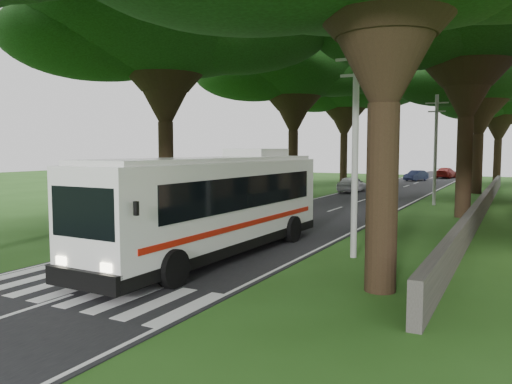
{
  "coord_description": "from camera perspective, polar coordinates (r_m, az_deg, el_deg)",
  "views": [
    {
      "loc": [
        10.92,
        -12.16,
        4.09
      ],
      "look_at": [
        0.68,
        7.23,
        2.2
      ],
      "focal_mm": 35.0,
      "sensor_mm": 36.0,
      "label": 1
    }
  ],
  "objects": [
    {
      "name": "tree_r_far",
      "position": [
        68.51,
        26.11,
        9.84
      ],
      "size": [
        13.14,
        13.14,
        13.49
      ],
      "color": "black",
      "rests_on": "ground"
    },
    {
      "name": "tree_r_midb",
      "position": [
        50.75,
        24.31,
        12.31
      ],
      "size": [
        13.52,
        13.52,
        14.0
      ],
      "color": "black",
      "rests_on": "ground"
    },
    {
      "name": "tree_r_mida",
      "position": [
        33.28,
        23.22,
        18.56
      ],
      "size": [
        15.88,
        15.88,
        15.61
      ],
      "color": "black",
      "rests_on": "ground"
    },
    {
      "name": "pedestrian",
      "position": [
        28.56,
        -12.06,
        -1.65
      ],
      "size": [
        0.52,
        0.7,
        1.75
      ],
      "primitive_type": "imported",
      "rotation": [
        0.0,
        0.0,
        1.4
      ],
      "color": "black",
      "rests_on": "ground"
    },
    {
      "name": "distant_car_b",
      "position": [
        67.45,
        17.82,
        1.81
      ],
      "size": [
        2.64,
        4.3,
        1.34
      ],
      "primitive_type": "imported",
      "rotation": [
        0.0,
        0.0,
        -0.33
      ],
      "color": "#21284E",
      "rests_on": "road"
    },
    {
      "name": "distant_car_c",
      "position": [
        75.03,
        20.9,
        2.06
      ],
      "size": [
        2.75,
        5.31,
        1.47
      ],
      "primitive_type": "imported",
      "rotation": [
        0.0,
        0.0,
        3.0
      ],
      "color": "maroon",
      "rests_on": "road"
    },
    {
      "name": "property_wall",
      "position": [
        36.38,
        24.69,
        -1.03
      ],
      "size": [
        0.35,
        50.0,
        1.2
      ],
      "primitive_type": "cube",
      "color": "#383533",
      "rests_on": "ground"
    },
    {
      "name": "road",
      "position": [
        38.94,
        11.41,
        -1.19
      ],
      "size": [
        8.0,
        120.0,
        0.04
      ],
      "primitive_type": "cube",
      "color": "black",
      "rests_on": "ground"
    },
    {
      "name": "tree_l_mida",
      "position": [
        31.6,
        -10.48,
        18.62
      ],
      "size": [
        16.08,
        16.08,
        15.1
      ],
      "color": "black",
      "rests_on": "ground"
    },
    {
      "name": "coach_bus",
      "position": [
        18.99,
        -4.54,
        -1.3
      ],
      "size": [
        3.23,
        12.88,
        3.78
      ],
      "rotation": [
        0.0,
        0.0,
        -0.02
      ],
      "color": "white",
      "rests_on": "ground"
    },
    {
      "name": "tree_l_midb",
      "position": [
        46.64,
        4.32,
        14.34
      ],
      "size": [
        15.25,
        15.25,
        15.07
      ],
      "color": "black",
      "rests_on": "ground"
    },
    {
      "name": "pole_near",
      "position": [
        18.95,
        11.27,
        5.1
      ],
      "size": [
        1.6,
        0.24,
        8.0
      ],
      "color": "gray",
      "rests_on": "ground"
    },
    {
      "name": "pole_mid",
      "position": [
        38.54,
        19.83,
        4.77
      ],
      "size": [
        1.6,
        0.24,
        8.0
      ],
      "color": "gray",
      "rests_on": "ground"
    },
    {
      "name": "crosswalk",
      "position": [
        15.47,
        -18.86,
        -10.68
      ],
      "size": [
        8.0,
        3.0,
        0.01
      ],
      "primitive_type": "cube",
      "color": "silver",
      "rests_on": "ground"
    },
    {
      "name": "tree_l_far",
      "position": [
        63.71,
        10.1,
        11.97
      ],
      "size": [
        15.43,
        15.43,
        15.37
      ],
      "color": "black",
      "rests_on": "ground"
    },
    {
      "name": "ground",
      "position": [
        16.85,
        -13.84,
        -9.27
      ],
      "size": [
        140.0,
        140.0,
        0.0
      ],
      "primitive_type": "plane",
      "color": "#234B15",
      "rests_on": "ground"
    },
    {
      "name": "pole_far",
      "position": [
        58.41,
        22.6,
        4.64
      ],
      "size": [
        1.6,
        0.24,
        8.0
      ],
      "color": "gray",
      "rests_on": "ground"
    },
    {
      "name": "distant_car_a",
      "position": [
        47.96,
        10.91,
        0.88
      ],
      "size": [
        1.93,
        4.49,
        1.51
      ],
      "primitive_type": "imported",
      "rotation": [
        0.0,
        0.0,
        3.11
      ],
      "color": "#BDBCC1",
      "rests_on": "road"
    }
  ]
}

